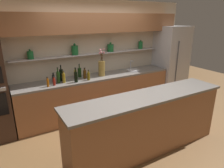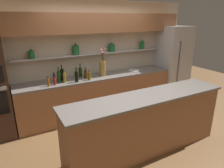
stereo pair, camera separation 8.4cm
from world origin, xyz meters
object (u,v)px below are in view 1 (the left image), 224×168
at_px(bottle_wine_10, 80,72).
at_px(bottle_oil_6, 64,78).
at_px(bottle_oil_3, 76,74).
at_px(refrigerator, 170,63).
at_px(bottle_sauce_5, 54,82).
at_px(flower_vase, 102,67).
at_px(bottle_wine_2, 61,75).
at_px(bottle_oil_9, 89,76).
at_px(bottle_wine_8, 76,77).
at_px(bottle_wine_4, 58,77).
at_px(sink_fixture, 133,70).
at_px(bottle_sauce_7, 48,82).
at_px(bottle_sauce_0, 53,78).
at_px(bottle_spirit_1, 85,74).

bearing_deg(bottle_wine_10, bottle_oil_6, -151.30).
xyz_separation_m(bottle_oil_3, bottle_oil_6, (-0.31, -0.16, 0.00)).
bearing_deg(refrigerator, bottle_sauce_5, -177.87).
bearing_deg(flower_vase, refrigerator, -0.58).
distance_m(bottle_wine_2, bottle_oil_3, 0.32).
relative_size(flower_vase, bottle_oil_9, 2.85).
height_order(flower_vase, bottle_wine_8, flower_vase).
relative_size(bottle_wine_2, bottle_wine_10, 1.15).
bearing_deg(flower_vase, bottle_oil_9, -158.73).
bearing_deg(bottle_sauce_5, flower_vase, 7.25).
relative_size(bottle_oil_3, bottle_sauce_5, 1.36).
height_order(bottle_wine_4, bottle_wine_10, bottle_wine_4).
height_order(sink_fixture, bottle_sauce_7, sink_fixture).
relative_size(bottle_sauce_5, bottle_wine_10, 0.62).
bearing_deg(bottle_wine_4, bottle_wine_2, 48.92).
bearing_deg(bottle_oil_3, bottle_wine_2, -179.17).
xyz_separation_m(bottle_sauce_5, bottle_wine_8, (0.45, -0.02, 0.04)).
relative_size(bottle_sauce_0, bottle_wine_8, 0.62).
relative_size(sink_fixture, bottle_oil_6, 1.28).
bearing_deg(bottle_wine_8, bottle_wine_10, 57.83).
height_order(bottle_spirit_1, bottle_wine_8, bottle_wine_8).
bearing_deg(bottle_sauce_5, bottle_oil_6, 17.21).
height_order(sink_fixture, bottle_sauce_0, sink_fixture).
bearing_deg(sink_fixture, bottle_sauce_5, -175.23).
bearing_deg(bottle_wine_8, bottle_oil_6, 159.08).
distance_m(bottle_sauce_0, bottle_wine_2, 0.18).
xyz_separation_m(refrigerator, bottle_wine_2, (-3.09, 0.10, 0.05)).
bearing_deg(bottle_oil_9, bottle_sauce_0, 160.11).
height_order(sink_fixture, bottle_sauce_5, sink_fixture).
bearing_deg(bottle_oil_9, bottle_oil_6, 171.32).
relative_size(flower_vase, sink_fixture, 1.94).
bearing_deg(bottle_wine_10, bottle_sauce_0, -173.50).
height_order(sink_fixture, bottle_wine_4, bottle_wine_4).
bearing_deg(bottle_wine_2, bottle_oil_3, 0.83).
height_order(bottle_oil_3, bottle_oil_9, bottle_oil_3).
xyz_separation_m(sink_fixture, bottle_wine_2, (-1.83, 0.05, 0.11)).
distance_m(refrigerator, bottle_oil_9, 2.57).
distance_m(sink_fixture, bottle_wine_8, 1.61).
relative_size(bottle_wine_2, bottle_sauce_7, 1.76).
bearing_deg(bottle_wine_4, bottle_sauce_0, 117.96).
xyz_separation_m(bottle_wine_2, bottle_wine_8, (0.24, -0.24, -0.02)).
bearing_deg(bottle_wine_2, bottle_sauce_5, -133.86).
bearing_deg(bottle_spirit_1, bottle_wine_10, 111.07).
distance_m(sink_fixture, bottle_wine_4, 1.94).
relative_size(bottle_oil_3, bottle_oil_6, 0.98).
xyz_separation_m(bottle_wine_4, bottle_wine_10, (0.54, 0.20, -0.02)).
relative_size(bottle_spirit_1, bottle_oil_6, 0.93).
xyz_separation_m(flower_vase, bottle_oil_9, (-0.40, -0.16, -0.11)).
distance_m(bottle_oil_3, bottle_oil_9, 0.32).
bearing_deg(bottle_sauce_0, flower_vase, -4.89).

